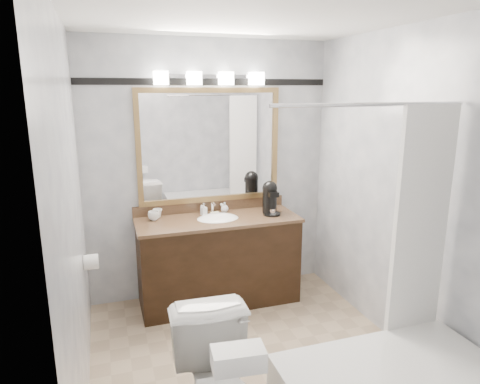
# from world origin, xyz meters

# --- Properties ---
(room) EXTENTS (2.42, 2.62, 2.52)m
(room) POSITION_xyz_m (0.00, 0.00, 1.25)
(room) COLOR tan
(room) RESTS_ON ground
(vanity) EXTENTS (1.53, 0.58, 0.97)m
(vanity) POSITION_xyz_m (0.00, 1.02, 0.44)
(vanity) COLOR black
(vanity) RESTS_ON ground
(mirror) EXTENTS (1.40, 0.04, 1.10)m
(mirror) POSITION_xyz_m (0.00, 1.28, 1.50)
(mirror) COLOR olive
(mirror) RESTS_ON room
(vanity_light_bar) EXTENTS (1.02, 0.14, 0.12)m
(vanity_light_bar) POSITION_xyz_m (0.00, 1.23, 2.13)
(vanity_light_bar) COLOR silver
(vanity_light_bar) RESTS_ON room
(accent_stripe) EXTENTS (2.40, 0.01, 0.06)m
(accent_stripe) POSITION_xyz_m (0.00, 1.29, 2.10)
(accent_stripe) COLOR black
(accent_stripe) RESTS_ON room
(tp_roll) EXTENTS (0.11, 0.12, 0.12)m
(tp_roll) POSITION_xyz_m (-1.14, 0.66, 0.70)
(tp_roll) COLOR white
(tp_roll) RESTS_ON room
(tissue_box) EXTENTS (0.25, 0.15, 0.10)m
(tissue_box) POSITION_xyz_m (-0.49, -1.12, 0.87)
(tissue_box) COLOR white
(tissue_box) RESTS_ON toilet
(coffee_maker) EXTENTS (0.17, 0.21, 0.33)m
(coffee_maker) POSITION_xyz_m (0.52, 1.01, 1.02)
(coffee_maker) COLOR black
(coffee_maker) RESTS_ON vanity
(cup_left) EXTENTS (0.14, 0.14, 0.08)m
(cup_left) POSITION_xyz_m (-0.58, 1.15, 0.89)
(cup_left) COLOR white
(cup_left) RESTS_ON vanity
(cup_right) EXTENTS (0.10, 0.10, 0.08)m
(cup_right) POSITION_xyz_m (-0.53, 1.22, 0.89)
(cup_right) COLOR white
(cup_right) RESTS_ON vanity
(soap_bottle_a) EXTENTS (0.07, 0.07, 0.11)m
(soap_bottle_a) POSITION_xyz_m (-0.10, 1.17, 0.91)
(soap_bottle_a) COLOR white
(soap_bottle_a) RESTS_ON vanity
(soap_bottle_b) EXTENTS (0.09, 0.09, 0.10)m
(soap_bottle_b) POSITION_xyz_m (0.12, 1.20, 0.90)
(soap_bottle_b) COLOR white
(soap_bottle_b) RESTS_ON vanity
(soap_bar) EXTENTS (0.08, 0.05, 0.02)m
(soap_bar) POSITION_xyz_m (0.00, 1.13, 0.86)
(soap_bar) COLOR beige
(soap_bar) RESTS_ON vanity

